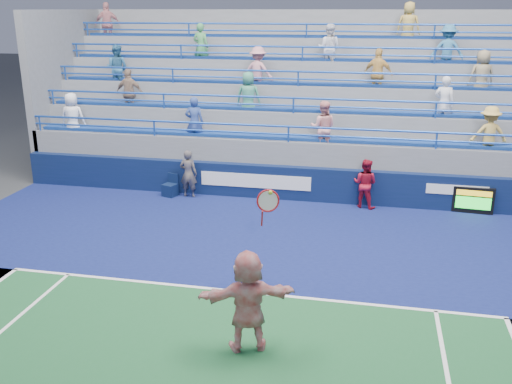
% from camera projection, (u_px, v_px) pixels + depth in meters
% --- Properties ---
extents(ground, '(120.00, 120.00, 0.00)m').
position_uv_depth(ground, '(240.00, 292.00, 12.41)').
color(ground, '#333538').
extents(sponsor_wall, '(18.00, 0.32, 1.10)m').
position_uv_depth(sponsor_wall, '(287.00, 183.00, 18.29)').
color(sponsor_wall, '#0A193B').
rests_on(sponsor_wall, ground).
extents(bleacher_stand, '(18.00, 5.60, 6.13)m').
position_uv_depth(bleacher_stand, '(302.00, 129.00, 21.50)').
color(bleacher_stand, slate).
rests_on(bleacher_stand, ground).
extents(serve_speed_board, '(1.19, 0.23, 0.82)m').
position_uv_depth(serve_speed_board, '(473.00, 200.00, 17.07)').
color(serve_speed_board, black).
rests_on(serve_speed_board, ground).
extents(judge_chair, '(0.53, 0.54, 0.74)m').
position_uv_depth(judge_chair, '(170.00, 189.00, 18.70)').
color(judge_chair, '#0C193A').
rests_on(judge_chair, ground).
extents(tennis_player, '(1.86, 1.13, 3.06)m').
position_uv_depth(tennis_player, '(248.00, 301.00, 10.09)').
color(tennis_player, silver).
rests_on(tennis_player, ground).
extents(line_judge, '(0.58, 0.38, 1.57)m').
position_uv_depth(line_judge, '(188.00, 174.00, 18.46)').
color(line_judge, '#141838').
rests_on(line_judge, ground).
extents(ball_girl, '(0.90, 0.80, 1.54)m').
position_uv_depth(ball_girl, '(365.00, 184.00, 17.48)').
color(ball_girl, '#A51228').
rests_on(ball_girl, ground).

